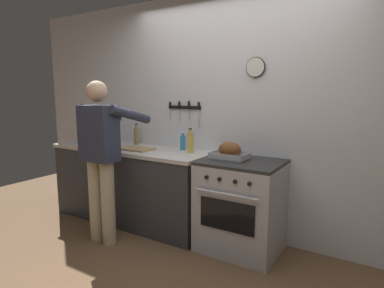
{
  "coord_description": "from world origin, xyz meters",
  "views": [
    {
      "loc": [
        1.43,
        -1.86,
        1.55
      ],
      "look_at": [
        -0.26,
        0.85,
        1.04
      ],
      "focal_mm": 30.53,
      "sensor_mm": 36.0,
      "label": 1
    }
  ],
  "objects_px": {
    "cutting_board": "(137,149)",
    "bottle_cooking_oil": "(190,142)",
    "person_cook": "(101,152)",
    "roasting_pan": "(230,151)",
    "bottle_vinegar": "(137,136)",
    "stove": "(241,206)",
    "bottle_dish_soap": "(183,142)"
  },
  "relations": [
    {
      "from": "cutting_board",
      "to": "bottle_cooking_oil",
      "type": "distance_m",
      "value": 0.63
    },
    {
      "from": "bottle_vinegar",
      "to": "bottle_cooking_oil",
      "type": "xyz_separation_m",
      "value": [
        0.85,
        -0.1,
        0.0
      ]
    },
    {
      "from": "person_cook",
      "to": "bottle_dish_soap",
      "type": "height_order",
      "value": "person_cook"
    },
    {
      "from": "cutting_board",
      "to": "bottle_dish_soap",
      "type": "bearing_deg",
      "value": 30.35
    },
    {
      "from": "person_cook",
      "to": "roasting_pan",
      "type": "bearing_deg",
      "value": -54.93
    },
    {
      "from": "person_cook",
      "to": "bottle_dish_soap",
      "type": "relative_size",
      "value": 7.84
    },
    {
      "from": "stove",
      "to": "person_cook",
      "type": "height_order",
      "value": "person_cook"
    },
    {
      "from": "roasting_pan",
      "to": "bottle_dish_soap",
      "type": "height_order",
      "value": "bottle_dish_soap"
    },
    {
      "from": "stove",
      "to": "bottle_cooking_oil",
      "type": "distance_m",
      "value": 0.86
    },
    {
      "from": "stove",
      "to": "bottle_vinegar",
      "type": "relative_size",
      "value": 3.42
    },
    {
      "from": "person_cook",
      "to": "stove",
      "type": "bearing_deg",
      "value": -57.86
    },
    {
      "from": "roasting_pan",
      "to": "bottle_vinegar",
      "type": "height_order",
      "value": "bottle_vinegar"
    },
    {
      "from": "stove",
      "to": "bottle_vinegar",
      "type": "bearing_deg",
      "value": 172.36
    },
    {
      "from": "cutting_board",
      "to": "bottle_cooking_oil",
      "type": "height_order",
      "value": "bottle_cooking_oil"
    },
    {
      "from": "roasting_pan",
      "to": "cutting_board",
      "type": "height_order",
      "value": "roasting_pan"
    },
    {
      "from": "person_cook",
      "to": "roasting_pan",
      "type": "relative_size",
      "value": 4.72
    },
    {
      "from": "stove",
      "to": "roasting_pan",
      "type": "height_order",
      "value": "roasting_pan"
    },
    {
      "from": "person_cook",
      "to": "bottle_dish_soap",
      "type": "bearing_deg",
      "value": -25.02
    },
    {
      "from": "cutting_board",
      "to": "bottle_vinegar",
      "type": "xyz_separation_m",
      "value": [
        -0.25,
        0.28,
        0.1
      ]
    },
    {
      "from": "roasting_pan",
      "to": "bottle_vinegar",
      "type": "bearing_deg",
      "value": 172.15
    },
    {
      "from": "bottle_vinegar",
      "to": "bottle_dish_soap",
      "type": "bearing_deg",
      "value": -1.44
    },
    {
      "from": "roasting_pan",
      "to": "person_cook",
      "type": "bearing_deg",
      "value": -153.2
    },
    {
      "from": "stove",
      "to": "person_cook",
      "type": "xyz_separation_m",
      "value": [
        -1.29,
        -0.57,
        0.5
      ]
    },
    {
      "from": "roasting_pan",
      "to": "bottle_dish_soap",
      "type": "xyz_separation_m",
      "value": [
        -0.66,
        0.17,
        0.01
      ]
    },
    {
      "from": "person_cook",
      "to": "roasting_pan",
      "type": "height_order",
      "value": "person_cook"
    },
    {
      "from": "roasting_pan",
      "to": "bottle_cooking_oil",
      "type": "xyz_separation_m",
      "value": [
        -0.51,
        0.09,
        0.04
      ]
    },
    {
      "from": "person_cook",
      "to": "bottle_vinegar",
      "type": "xyz_separation_m",
      "value": [
        -0.21,
        0.77,
        0.06
      ]
    },
    {
      "from": "roasting_pan",
      "to": "bottle_vinegar",
      "type": "distance_m",
      "value": 1.38
    },
    {
      "from": "roasting_pan",
      "to": "cutting_board",
      "type": "bearing_deg",
      "value": -175.19
    },
    {
      "from": "person_cook",
      "to": "cutting_board",
      "type": "bearing_deg",
      "value": 3.02
    },
    {
      "from": "stove",
      "to": "cutting_board",
      "type": "xyz_separation_m",
      "value": [
        -1.25,
        -0.08,
        0.46
      ]
    },
    {
      "from": "bottle_vinegar",
      "to": "bottle_cooking_oil",
      "type": "bearing_deg",
      "value": -6.53
    }
  ]
}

